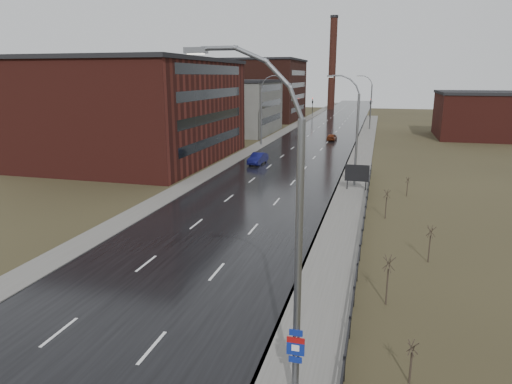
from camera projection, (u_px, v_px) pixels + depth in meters
The scene contains 24 objects.
road at pixel (307, 149), 72.27m from camera, with size 14.00×300.00×0.06m, color black.
sidewalk_right at pixel (352, 188), 46.69m from camera, with size 3.20×180.00×0.18m, color #595651.
curb_right at pixel (337, 187), 47.07m from camera, with size 0.16×180.00×0.18m, color slate.
sidewalk_left at pixel (257, 147), 74.34m from camera, with size 2.40×260.00×0.12m, color #595651.
warehouse_near at pixel (137, 110), 61.91m from camera, with size 22.44×28.56×13.50m.
warehouse_mid at pixel (233, 106), 92.38m from camera, with size 16.32×20.40×10.50m.
warehouse_far at pixel (250, 89), 121.09m from camera, with size 26.52×24.48×15.50m.
building_right at pixel (489, 115), 84.09m from camera, with size 18.36×16.32×8.50m.
smokestack at pixel (332, 63), 154.13m from camera, with size 2.70×2.70×30.70m.
streetlight_main at pixel (288, 244), 14.38m from camera, with size 3.91×0.29×12.11m.
streetlight_right_mid at pixel (354, 131), 46.23m from camera, with size 3.36×0.28×11.35m.
streetlight_left at pixel (263, 110), 74.66m from camera, with size 3.36×0.28×11.35m.
streetlight_right_far at pixel (370, 102), 96.72m from camera, with size 3.36×0.28×11.35m.
guardrail at pixel (361, 238), 30.49m from camera, with size 0.10×53.05×1.10m.
shrub_b at pixel (411, 361), 16.92m from camera, with size 0.43×0.45×1.77m.
shrub_c at pixel (388, 279), 22.72m from camera, with size 0.62×0.65×2.62m.
shrub_d at pixel (430, 243), 27.99m from camera, with size 0.56×0.59×2.36m.
shrub_e at pixel (386, 203), 36.67m from camera, with size 0.57×0.60×2.42m.
shrub_f at pixel (407, 186), 43.51m from camera, with size 0.45×0.48×1.89m.
billboard at pixel (357, 174), 45.21m from camera, with size 2.36×0.17×2.72m.
traffic_light_left at pixel (313, 100), 129.28m from camera, with size 0.58×2.73×5.30m.
traffic_light_right at pixel (371, 101), 125.21m from camera, with size 0.58×2.73×5.30m.
car_near at pixel (258, 159), 59.57m from camera, with size 1.54×4.40×1.45m, color #0E1047.
car_far at pixel (332, 137), 81.23m from camera, with size 1.50×3.72×1.27m, color #57220E.
Camera 1 is at (11.03, -11.33, 11.21)m, focal length 32.00 mm.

